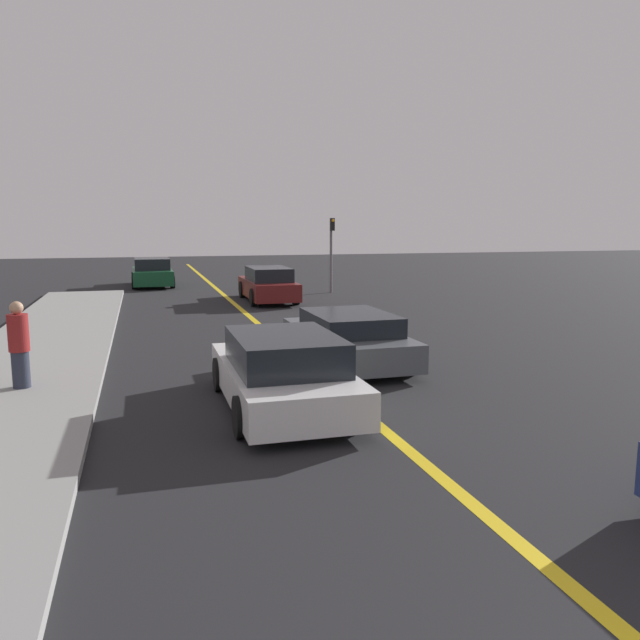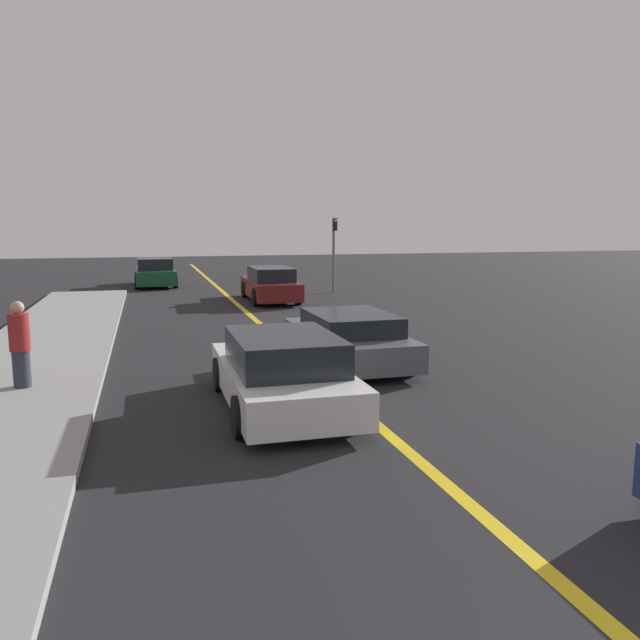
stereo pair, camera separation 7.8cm
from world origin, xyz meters
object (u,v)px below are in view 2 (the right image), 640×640
at_px(car_ahead_center, 282,372).
at_px(traffic_light, 334,246).
at_px(pedestrian_far_standing, 20,345).
at_px(car_oncoming_far, 155,273).
at_px(car_parked_left_lot, 270,285).
at_px(car_far_distant, 348,338).

relative_size(car_ahead_center, traffic_light, 1.30).
bearing_deg(pedestrian_far_standing, traffic_light, 54.97).
distance_m(car_oncoming_far, traffic_light, 9.40).
relative_size(car_ahead_center, car_parked_left_lot, 0.91).
height_order(car_ahead_center, car_far_distant, car_ahead_center).
relative_size(car_parked_left_lot, traffic_light, 1.42).
height_order(car_ahead_center, traffic_light, traffic_light).
relative_size(car_ahead_center, car_oncoming_far, 0.96).
bearing_deg(car_oncoming_far, car_ahead_center, -86.29).
bearing_deg(car_far_distant, pedestrian_far_standing, -173.54).
distance_m(car_ahead_center, car_far_distant, 3.56).
bearing_deg(car_parked_left_lot, car_far_distant, -91.95).
relative_size(car_parked_left_lot, car_oncoming_far, 1.05).
xyz_separation_m(car_ahead_center, car_far_distant, (2.09, 2.88, -0.04)).
relative_size(car_ahead_center, pedestrian_far_standing, 2.75).
distance_m(car_ahead_center, traffic_light, 17.88).
bearing_deg(car_ahead_center, pedestrian_far_standing, 154.48).
height_order(car_oncoming_far, pedestrian_far_standing, pedestrian_far_standing).
relative_size(car_oncoming_far, pedestrian_far_standing, 2.87).
bearing_deg(car_ahead_center, car_parked_left_lot, 79.99).
xyz_separation_m(car_far_distant, car_parked_left_lot, (0.53, 11.59, 0.09)).
xyz_separation_m(car_ahead_center, car_parked_left_lot, (2.62, 14.47, 0.05)).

